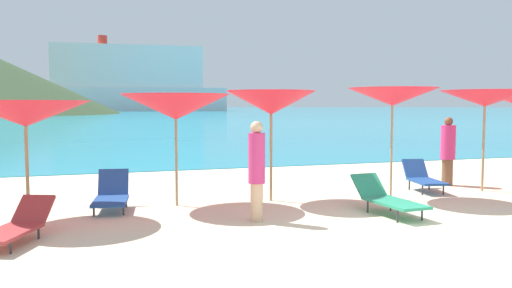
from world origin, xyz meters
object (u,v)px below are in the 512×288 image
Objects in this scene: umbrella_2 at (176,107)px; umbrella_5 at (485,99)px; lounge_chair_4 at (387,198)px; umbrella_4 at (393,97)px; beachgoer_2 at (257,168)px; beachgoer_1 at (448,150)px; cruise_ship at (129,82)px; umbrella_1 at (25,114)px; lounge_chair_0 at (111,195)px; umbrella_3 at (271,103)px; lounge_chair_3 at (423,177)px; lounge_chair_7 at (16,225)px.

umbrella_5 is (7.08, -0.44, 0.19)m from umbrella_2.
umbrella_4 is at bearing 51.80° from lounge_chair_4.
umbrella_5 is 6.29m from beachgoer_2.
beachgoer_1 is 168.99m from cruise_ship.
beachgoer_1 is 0.99× the size of beachgoer_2.
umbrella_1 is 1.33× the size of beachgoer_2.
lounge_chair_0 reaches higher than lounge_chair_4.
cruise_ship is at bearing 166.44° from beachgoer_2.
umbrella_3 reaches higher than lounge_chair_0.
lounge_chair_3 is at bearing 38.65° from lounge_chair_4.
beachgoer_2 reaches higher than lounge_chair_7.
umbrella_4 is 0.04× the size of cruise_ship.
beachgoer_2 is at bearing -19.76° from umbrella_1.
beachgoer_1 reaches higher than lounge_chair_4.
umbrella_1 is 9.62m from beachgoer_1.
umbrella_2 is (2.67, 0.49, 0.11)m from umbrella_1.
beachgoer_2 is (-5.78, -2.34, 0.04)m from beachgoer_1.
umbrella_5 reaches higher than lounge_chair_3.
lounge_chair_4 is (-3.55, -1.58, -1.85)m from umbrella_5.
umbrella_5 reaches higher than umbrella_3.
lounge_chair_4 is at bearing -50.96° from umbrella_3.
beachgoer_1 is (4.89, 0.59, -1.15)m from umbrella_3.
cruise_ship is (14.75, 171.23, 9.44)m from lounge_chair_7.
umbrella_3 reaches higher than umbrella_1.
beachgoer_1 is (8.11, 0.55, 0.60)m from lounge_chair_0.
lounge_chair_7 is at bearing -91.27° from cruise_ship.
cruise_ship reaches higher than lounge_chair_7.
cruise_ship reaches higher than umbrella_2.
umbrella_2 is at bearing -159.53° from beachgoer_2.
lounge_chair_3 is 0.85× the size of beachgoer_2.
umbrella_2 is 1.55× the size of lounge_chair_3.
umbrella_3 is (4.64, 0.40, 0.20)m from umbrella_1.
umbrella_1 reaches higher than lounge_chair_3.
umbrella_1 is 4.66m from umbrella_3.
lounge_chair_3 is at bearing 0.72° from umbrella_3.
umbrella_4 is 1.45× the size of lounge_chair_7.
beachgoer_1 is at bearing 103.62° from umbrella_5.
lounge_chair_0 is at bearing 17.49° from umbrella_1.
umbrella_3 is at bearing 7.26° from lounge_chair_0.
umbrella_5 is at bearing 5.26° from lounge_chair_0.
umbrella_1 is 170.50m from cruise_ship.
umbrella_4 reaches higher than lounge_chair_0.
lounge_chair_7 is 3.83m from beachgoer_2.
umbrella_2 is at bearing -125.44° from beachgoer_1.
umbrella_4 is (2.51, -0.58, 0.12)m from umbrella_3.
cruise_ship is (8.53, 171.21, 9.39)m from lounge_chair_4.
umbrella_2 is 6.95m from beachgoer_1.
lounge_chair_3 is (7.00, 0.01, 0.03)m from lounge_chair_0.
cruise_ship is at bearing 88.32° from umbrella_5.
umbrella_4 is at bearing -175.08° from umbrella_5.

